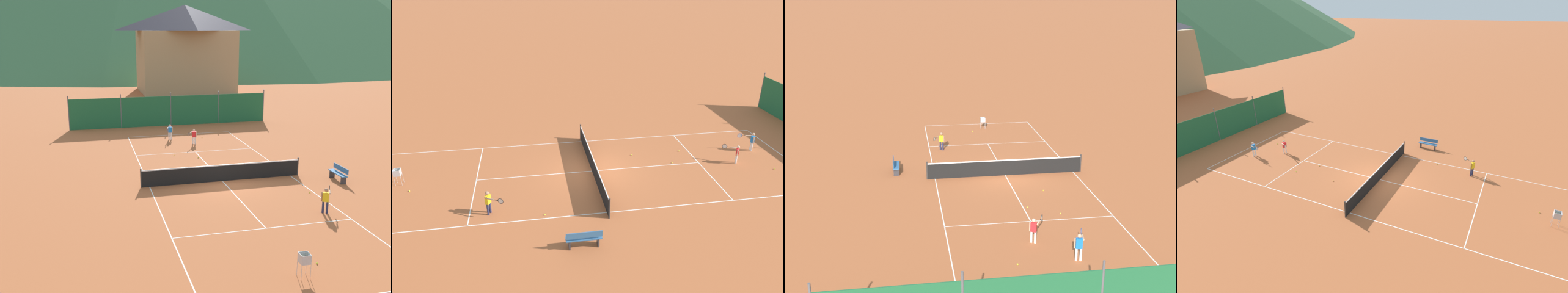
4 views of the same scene
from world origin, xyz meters
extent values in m
plane|color=#B25B33|center=(0.00, 0.00, 0.00)|extent=(600.00, 600.00, 0.00)
cube|color=white|center=(0.00, 11.90, 0.00)|extent=(8.25, 0.05, 0.01)
cube|color=white|center=(-4.10, 0.00, 0.00)|extent=(0.05, 23.85, 0.01)
cube|color=white|center=(4.10, 0.00, 0.00)|extent=(0.05, 23.85, 0.01)
cube|color=white|center=(0.00, 6.40, 0.00)|extent=(8.20, 0.05, 0.01)
cube|color=white|center=(0.00, -6.40, 0.00)|extent=(8.20, 0.05, 0.01)
cube|color=white|center=(0.00, 0.00, 0.00)|extent=(0.05, 12.80, 0.01)
cylinder|color=#2D2D2D|center=(-4.55, 0.00, 0.53)|extent=(0.08, 0.08, 1.06)
cylinder|color=#2D2D2D|center=(4.55, 0.00, 0.53)|extent=(0.08, 0.08, 1.06)
cube|color=black|center=(0.00, 0.00, 0.46)|extent=(9.10, 0.02, 0.91)
cube|color=white|center=(0.00, 0.00, 0.93)|extent=(9.10, 0.04, 0.06)
cube|color=#1E6038|center=(0.00, 15.50, 1.30)|extent=(17.20, 0.04, 2.60)
cylinder|color=#59595E|center=(-8.60, 15.50, 1.45)|extent=(0.08, 0.08, 2.90)
cylinder|color=#59595E|center=(-4.30, 15.50, 1.45)|extent=(0.08, 0.08, 2.90)
cylinder|color=#59595E|center=(0.00, 15.50, 1.45)|extent=(0.08, 0.08, 2.90)
cylinder|color=#59595E|center=(4.30, 15.50, 1.45)|extent=(0.08, 0.08, 2.90)
cylinder|color=#59595E|center=(8.60, 15.50, 1.45)|extent=(0.08, 0.08, 2.90)
cylinder|color=#23284C|center=(3.20, -5.43, 0.29)|extent=(0.10, 0.10, 0.57)
cylinder|color=#23284C|center=(3.37, -5.52, 0.29)|extent=(0.10, 0.10, 0.57)
cube|color=yellow|center=(3.29, -5.47, 0.79)|extent=(0.32, 0.27, 0.44)
sphere|color=#A37556|center=(3.29, -5.47, 1.13)|extent=(0.17, 0.17, 0.17)
cylinder|color=#A37556|center=(3.13, -5.39, 0.79)|extent=(0.06, 0.06, 0.44)
cylinder|color=#A37556|center=(3.54, -5.36, 0.97)|extent=(0.26, 0.42, 0.06)
cylinder|color=black|center=(3.69, -5.07, 0.97)|extent=(0.12, 0.19, 0.03)
torus|color=black|center=(3.80, -4.86, 0.97)|extent=(0.15, 0.26, 0.28)
cylinder|color=silver|center=(3.80, -4.86, 0.97)|extent=(0.12, 0.22, 0.25)
cylinder|color=white|center=(0.49, 8.50, 0.27)|extent=(0.10, 0.10, 0.54)
cylinder|color=white|center=(0.33, 8.58, 0.27)|extent=(0.10, 0.10, 0.54)
cube|color=red|center=(0.41, 8.54, 0.74)|extent=(0.30, 0.25, 0.42)
sphere|color=beige|center=(0.41, 8.54, 1.06)|extent=(0.16, 0.16, 0.16)
cylinder|color=beige|center=(0.55, 8.46, 0.74)|extent=(0.06, 0.06, 0.42)
cylinder|color=beige|center=(0.17, 8.44, 0.91)|extent=(0.25, 0.39, 0.06)
cylinder|color=black|center=(0.02, 8.17, 0.91)|extent=(0.12, 0.18, 0.03)
torus|color=black|center=(-0.10, 7.97, 0.91)|extent=(0.16, 0.26, 0.28)
cylinder|color=silver|center=(-0.10, 7.97, 0.91)|extent=(0.12, 0.22, 0.25)
cylinder|color=white|center=(-0.95, 10.33, 0.28)|extent=(0.10, 0.10, 0.56)
cylinder|color=white|center=(-1.12, 10.36, 0.28)|extent=(0.10, 0.10, 0.56)
cube|color=blue|center=(-1.04, 10.35, 0.77)|extent=(0.30, 0.20, 0.43)
sphere|color=tan|center=(-1.04, 10.35, 1.10)|extent=(0.17, 0.17, 0.17)
cylinder|color=tan|center=(-0.87, 10.31, 0.77)|extent=(0.06, 0.06, 0.43)
cylinder|color=tan|center=(-1.25, 10.17, 0.94)|extent=(0.15, 0.44, 0.06)
cylinder|color=black|center=(-1.31, 9.86, 0.94)|extent=(0.07, 0.20, 0.03)
torus|color=#1E4CB2|center=(-1.36, 9.63, 0.94)|extent=(0.08, 0.28, 0.28)
cylinder|color=silver|center=(-1.36, 9.63, 0.94)|extent=(0.05, 0.25, 0.25)
sphere|color=#CCE033|center=(3.85, -2.92, 0.03)|extent=(0.07, 0.07, 0.07)
sphere|color=#CCE033|center=(1.49, 10.35, 0.03)|extent=(0.07, 0.07, 0.07)
sphere|color=#CCE033|center=(0.64, -9.70, 0.03)|extent=(0.07, 0.07, 0.07)
sphere|color=#CCE033|center=(-1.57, 2.73, 0.03)|extent=(0.07, 0.07, 0.07)
sphere|color=#CCE033|center=(-1.62, 5.81, 0.03)|extent=(0.07, 0.07, 0.07)
sphere|color=#CCE033|center=(-0.20, 4.83, 0.03)|extent=(0.07, 0.07, 0.07)
cylinder|color=#B7B7BC|center=(-0.42, -10.57, 0.28)|extent=(0.02, 0.02, 0.55)
cylinder|color=#B7B7BC|center=(-0.08, -10.57, 0.28)|extent=(0.02, 0.02, 0.55)
cylinder|color=#B7B7BC|center=(-0.42, -10.23, 0.28)|extent=(0.02, 0.02, 0.55)
cylinder|color=#B7B7BC|center=(-0.08, -10.23, 0.28)|extent=(0.02, 0.02, 0.55)
cube|color=#B7B7BC|center=(-0.25, -10.40, 0.56)|extent=(0.34, 0.34, 0.02)
cube|color=#B7B7BC|center=(-0.25, -10.57, 0.72)|extent=(0.34, 0.02, 0.34)
cube|color=#B7B7BC|center=(-0.25, -10.23, 0.72)|extent=(0.34, 0.02, 0.34)
cube|color=#B7B7BC|center=(-0.42, -10.40, 0.72)|extent=(0.02, 0.34, 0.34)
cube|color=#B7B7BC|center=(-0.08, -10.40, 0.72)|extent=(0.02, 0.34, 0.34)
sphere|color=#CCE033|center=(-0.21, -10.44, 0.60)|extent=(0.07, 0.07, 0.07)
sphere|color=#CCE033|center=(-0.31, -10.42, 0.60)|extent=(0.07, 0.07, 0.07)
sphere|color=#CCE033|center=(-0.25, -10.39, 0.60)|extent=(0.07, 0.07, 0.07)
sphere|color=#CCE033|center=(-0.30, -10.44, 0.60)|extent=(0.07, 0.07, 0.07)
sphere|color=#CCE033|center=(-0.28, -10.31, 0.60)|extent=(0.07, 0.07, 0.07)
sphere|color=#CCE033|center=(-0.26, -10.38, 0.60)|extent=(0.07, 0.07, 0.07)
sphere|color=#CCE033|center=(-0.13, -10.50, 0.66)|extent=(0.07, 0.07, 0.07)
sphere|color=#CCE033|center=(-0.16, -10.34, 0.66)|extent=(0.07, 0.07, 0.07)
sphere|color=#CCE033|center=(-0.12, -10.32, 0.66)|extent=(0.07, 0.07, 0.07)
sphere|color=#CCE033|center=(-0.16, -10.40, 0.66)|extent=(0.07, 0.07, 0.07)
sphere|color=#CCE033|center=(-0.38, -10.51, 0.66)|extent=(0.07, 0.07, 0.07)
sphere|color=#CCE033|center=(-0.19, -10.37, 0.66)|extent=(0.07, 0.07, 0.07)
sphere|color=#CCE033|center=(-0.34, -10.44, 0.71)|extent=(0.07, 0.07, 0.07)
cube|color=#336699|center=(6.30, -1.45, 0.44)|extent=(0.36, 1.50, 0.05)
cube|color=#336699|center=(6.46, -1.45, 0.70)|extent=(0.04, 1.50, 0.28)
cube|color=#333338|center=(6.30, -2.05, 0.22)|extent=(0.32, 0.06, 0.44)
cube|color=#333338|center=(6.30, -0.85, 0.22)|extent=(0.32, 0.06, 0.44)
cube|color=tan|center=(6.07, 37.22, 4.00)|extent=(12.00, 9.00, 8.00)
pyramid|color=#38333D|center=(6.07, 37.22, 9.60)|extent=(13.00, 10.00, 3.20)
camera|label=1|loc=(-7.19, -23.21, 8.33)|focal=42.00mm
camera|label=2|loc=(18.68, -3.32, 10.50)|focal=35.00mm
camera|label=3|loc=(5.83, 29.39, 11.01)|focal=50.00mm
camera|label=4|loc=(-16.26, -7.40, 10.64)|focal=28.00mm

